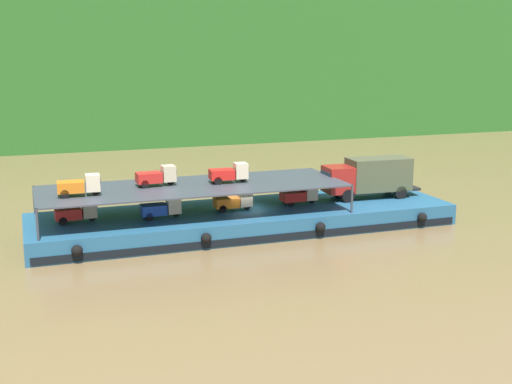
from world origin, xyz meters
TOP-DOWN VIEW (x-y plane):
  - ground_plane at (0.00, 0.00)m, footprint 400.00×400.00m
  - hillside_far_bank at (0.00, 57.69)m, footprint 143.75×34.11m
  - cargo_barge at (0.00, -0.03)m, footprint 30.54×8.62m
  - covered_lorry at (10.29, 0.34)m, footprint 7.93×2.58m
  - cargo_rack at (-3.80, 0.00)m, footprint 21.34×7.26m
  - mini_truck_lower_stern at (-11.79, 0.22)m, footprint 2.77×1.24m
  - mini_truck_lower_aft at (-6.21, -0.52)m, footprint 2.75×1.22m
  - mini_truck_lower_mid at (-0.87, -0.10)m, footprint 2.77×1.24m
  - mini_truck_lower_fore at (4.39, 0.18)m, footprint 2.74×1.20m
  - mini_truck_upper_stern at (-11.58, -0.76)m, footprint 2.79×1.29m
  - mini_truck_upper_mid at (-6.22, 0.77)m, footprint 2.78×1.27m
  - mini_truck_upper_fore at (-1.10, 0.19)m, footprint 2.79×1.29m

SIDE VIEW (x-z plane):
  - ground_plane at x=0.00m, z-range 0.00..0.00m
  - cargo_barge at x=0.00m, z-range 0.00..1.50m
  - mini_truck_lower_stern at x=-11.79m, z-range 1.50..2.88m
  - mini_truck_lower_aft at x=-6.21m, z-range 1.50..2.88m
  - mini_truck_lower_mid at x=-0.87m, z-range 1.50..2.88m
  - mini_truck_lower_fore at x=4.39m, z-range 1.50..2.88m
  - covered_lorry at x=10.29m, z-range 1.64..4.74m
  - cargo_rack at x=-3.80m, z-range 2.44..4.44m
  - mini_truck_upper_stern at x=-11.58m, z-range 3.50..4.88m
  - mini_truck_upper_mid at x=-6.22m, z-range 3.50..4.88m
  - mini_truck_upper_fore at x=-1.10m, z-range 3.50..4.88m
  - hillside_far_bank at x=0.00m, z-range 2.19..36.79m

